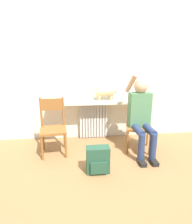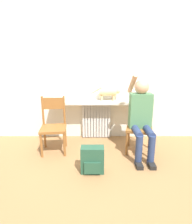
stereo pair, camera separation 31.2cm
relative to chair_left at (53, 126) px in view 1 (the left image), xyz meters
name	(u,v)px [view 1 (the left image)]	position (x,y,z in m)	size (l,w,h in m)	color
ground_plane	(101,169)	(0.71, -0.58, -0.45)	(12.00, 12.00, 0.00)	olive
wall_with_window	(93,68)	(0.71, 0.65, 0.90)	(7.00, 0.06, 2.70)	silver
radiator	(93,120)	(0.71, 0.57, -0.10)	(0.55, 0.08, 0.71)	silver
windowsill	(94,102)	(0.71, 0.47, 0.28)	(1.72, 0.29, 0.05)	silver
window_glass	(93,73)	(0.71, 0.61, 0.79)	(1.65, 0.01, 0.98)	white
chair_left	(53,126)	(0.00, 0.00, 0.00)	(0.45, 0.45, 0.91)	brown
chair_right	(139,123)	(1.42, 0.00, 0.00)	(0.49, 0.49, 0.91)	brown
person	(141,113)	(1.41, -0.11, 0.21)	(0.36, 0.98, 1.31)	navy
cat	(106,92)	(0.93, 0.51, 0.46)	(0.54, 0.13, 0.26)	#DBB77A
backpack	(98,160)	(0.65, -0.65, -0.27)	(0.31, 0.20, 0.36)	#234C38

